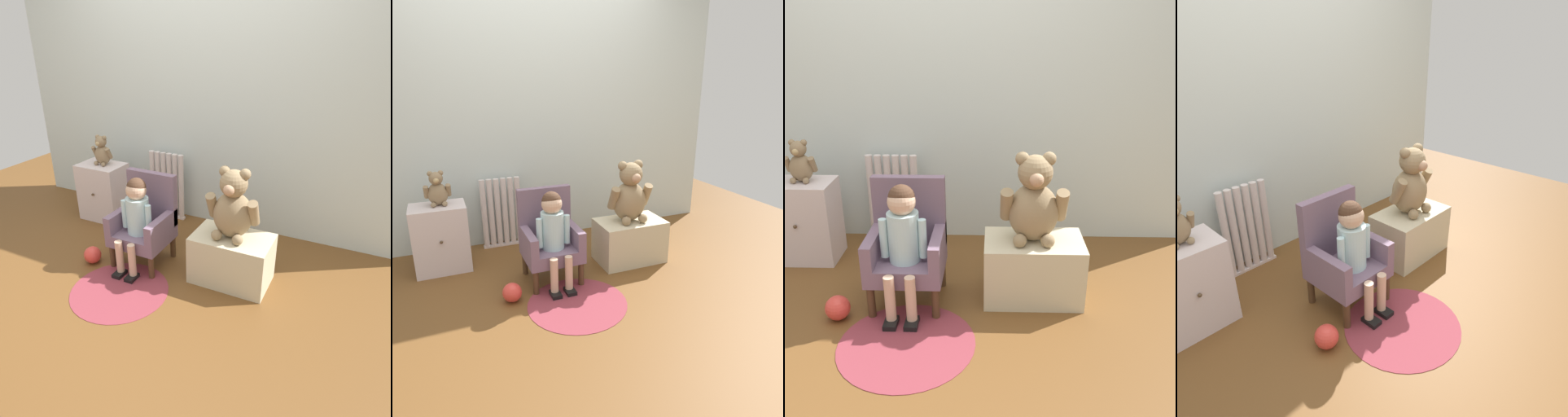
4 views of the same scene
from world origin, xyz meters
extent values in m
plane|color=brown|center=(0.00, 0.00, 0.00)|extent=(6.00, 6.00, 0.00)
cube|color=silver|center=(0.00, 1.32, 1.20)|extent=(3.80, 0.05, 2.40)
cylinder|color=silver|center=(-0.47, 1.19, 0.33)|extent=(0.05, 0.05, 0.63)
cylinder|color=silver|center=(-0.41, 1.19, 0.33)|extent=(0.05, 0.05, 0.63)
cylinder|color=silver|center=(-0.35, 1.19, 0.33)|extent=(0.05, 0.05, 0.63)
cylinder|color=silver|center=(-0.28, 1.19, 0.33)|extent=(0.05, 0.05, 0.63)
cylinder|color=silver|center=(-0.22, 1.19, 0.33)|extent=(0.05, 0.05, 0.63)
cylinder|color=silver|center=(-0.16, 1.19, 0.33)|extent=(0.05, 0.05, 0.63)
cube|color=silver|center=(-0.31, 1.19, 0.01)|extent=(0.37, 0.05, 0.02)
cube|color=silver|center=(-0.85, 0.91, 0.27)|extent=(0.42, 0.30, 0.54)
sphere|color=#4C3823|center=(-0.85, 0.75, 0.30)|extent=(0.02, 0.02, 0.02)
cube|color=slate|center=(-0.08, 0.40, 0.23)|extent=(0.41, 0.39, 0.10)
cube|color=slate|center=(-0.08, 0.57, 0.49)|extent=(0.41, 0.06, 0.41)
cube|color=slate|center=(-0.26, 0.40, 0.35)|extent=(0.06, 0.39, 0.14)
cube|color=slate|center=(0.09, 0.40, 0.35)|extent=(0.06, 0.39, 0.14)
cylinder|color=#4C331E|center=(-0.26, 0.23, 0.09)|extent=(0.04, 0.04, 0.18)
cylinder|color=#4C331E|center=(0.09, 0.23, 0.09)|extent=(0.04, 0.04, 0.18)
cylinder|color=#4C331E|center=(-0.26, 0.57, 0.09)|extent=(0.04, 0.04, 0.18)
cylinder|color=#4C331E|center=(0.09, 0.57, 0.09)|extent=(0.04, 0.04, 0.18)
cylinder|color=silver|center=(-0.08, 0.36, 0.42)|extent=(0.17, 0.17, 0.28)
sphere|color=#D8AD8E|center=(-0.08, 0.36, 0.63)|extent=(0.15, 0.15, 0.15)
sphere|color=#472D1E|center=(-0.08, 0.36, 0.65)|extent=(0.14, 0.14, 0.14)
cylinder|color=#D8AD8E|center=(-0.14, 0.17, 0.16)|extent=(0.06, 0.06, 0.25)
cube|color=black|center=(-0.14, 0.15, 0.01)|extent=(0.07, 0.11, 0.03)
cylinder|color=#D8AD8E|center=(-0.03, 0.17, 0.16)|extent=(0.06, 0.06, 0.25)
cube|color=black|center=(-0.03, 0.15, 0.01)|extent=(0.07, 0.11, 0.03)
cylinder|color=silver|center=(-0.19, 0.34, 0.42)|extent=(0.04, 0.04, 0.22)
cylinder|color=silver|center=(0.02, 0.34, 0.42)|extent=(0.04, 0.04, 0.22)
cube|color=beige|center=(0.63, 0.47, 0.18)|extent=(0.56, 0.35, 0.36)
ellipsoid|color=#917855|center=(0.62, 0.48, 0.52)|extent=(0.28, 0.24, 0.33)
sphere|color=#917855|center=(0.62, 0.47, 0.76)|extent=(0.19, 0.19, 0.19)
sphere|color=tan|center=(0.62, 0.38, 0.74)|extent=(0.08, 0.08, 0.08)
sphere|color=#917855|center=(0.55, 0.48, 0.83)|extent=(0.08, 0.08, 0.08)
sphere|color=#917855|center=(0.69, 0.48, 0.83)|extent=(0.08, 0.08, 0.08)
cylinder|color=#917855|center=(0.47, 0.47, 0.57)|extent=(0.07, 0.14, 0.20)
cylinder|color=#917855|center=(0.77, 0.47, 0.57)|extent=(0.07, 0.14, 0.20)
sphere|color=#917855|center=(0.54, 0.38, 0.40)|extent=(0.08, 0.08, 0.08)
sphere|color=#917855|center=(0.69, 0.38, 0.40)|extent=(0.08, 0.08, 0.08)
ellipsoid|color=#876E4F|center=(-0.83, 0.92, 0.63)|extent=(0.15, 0.13, 0.18)
sphere|color=#876E4F|center=(-0.83, 0.92, 0.76)|extent=(0.10, 0.10, 0.10)
sphere|color=tan|center=(-0.83, 0.87, 0.75)|extent=(0.04, 0.04, 0.04)
sphere|color=#876E4F|center=(-0.87, 0.92, 0.80)|extent=(0.04, 0.04, 0.04)
sphere|color=#876E4F|center=(-0.79, 0.92, 0.80)|extent=(0.04, 0.04, 0.04)
cylinder|color=#876E4F|center=(-0.91, 0.92, 0.66)|extent=(0.04, 0.08, 0.11)
cylinder|color=#876E4F|center=(-0.75, 0.92, 0.66)|extent=(0.04, 0.08, 0.11)
sphere|color=#876E4F|center=(-0.87, 0.87, 0.56)|extent=(0.04, 0.04, 0.04)
sphere|color=#876E4F|center=(-0.79, 0.87, 0.56)|extent=(0.04, 0.04, 0.04)
cylinder|color=brown|center=(-0.03, 0.00, 0.00)|extent=(0.69, 0.69, 0.01)
sphere|color=#DC3E34|center=(-0.44, 0.21, 0.07)|extent=(0.14, 0.14, 0.14)
camera|label=1|loc=(1.38, -1.68, 1.65)|focal=32.00mm
camera|label=2|loc=(-0.82, -2.08, 1.44)|focal=32.00mm
camera|label=3|loc=(0.39, -1.89, 1.50)|focal=40.00mm
camera|label=4|loc=(-1.37, -1.02, 1.59)|focal=32.00mm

